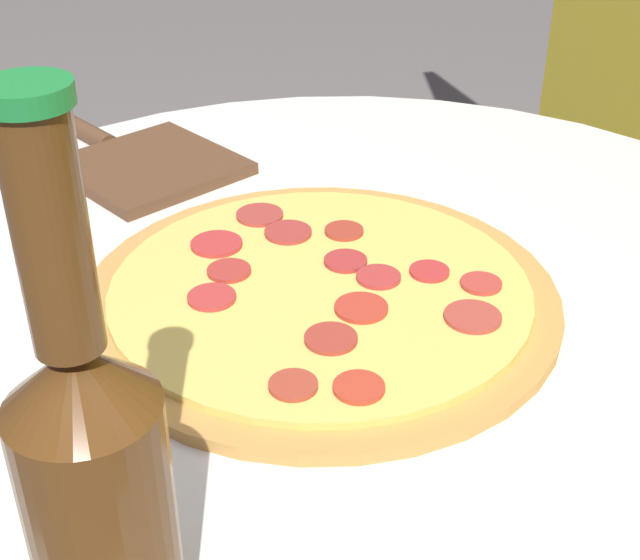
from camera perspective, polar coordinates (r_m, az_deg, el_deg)
table at (r=0.84m, az=2.15°, el=-10.73°), size 0.89×0.89×0.69m
pizza at (r=0.70m, az=0.01°, el=-0.84°), size 0.38×0.38×0.02m
beer_bottle at (r=0.41m, az=-14.11°, el=-12.68°), size 0.07×0.07×0.29m
pizza_paddle at (r=0.95m, az=-11.67°, el=7.57°), size 0.30×0.21×0.02m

